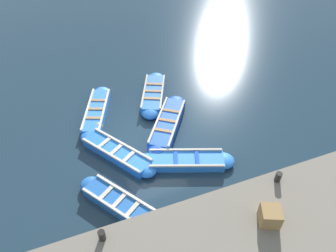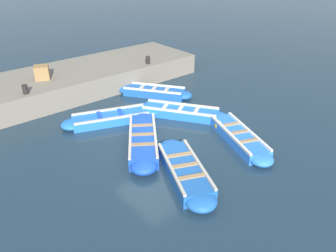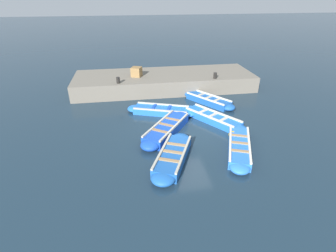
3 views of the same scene
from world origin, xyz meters
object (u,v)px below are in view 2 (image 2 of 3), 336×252
boat_end_of_row (238,137)px  boat_outer_left (154,92)px  boat_mid_row (143,140)px  buoy_orange_near (219,125)px  boat_near_quay (184,171)px  wooden_crate (42,72)px  bollard_north (25,89)px  bollard_mid_north (148,60)px  boat_alongside (111,118)px  boat_outer_right (181,112)px

boat_end_of_row → boat_outer_left: (-4.85, 0.23, 0.01)m
boat_mid_row → buoy_orange_near: boat_mid_row is taller
boat_near_quay → buoy_orange_near: bearing=113.6°
wooden_crate → boat_end_of_row: bearing=25.5°
bollard_north → wooden_crate: bearing=136.6°
bollard_mid_north → buoy_orange_near: (5.36, -0.91, -0.94)m
bollard_north → bollard_mid_north: 5.65m
buoy_orange_near → boat_outer_left: bearing=178.2°
boat_alongside → bollard_mid_north: size_ratio=10.36×
boat_near_quay → wooden_crate: size_ratio=6.14×
bollard_mid_north → boat_outer_left: bearing=-28.3°
boat_near_quay → boat_mid_row: bearing=177.2°
boat_outer_right → buoy_orange_near: (1.67, 0.34, -0.00)m
boat_mid_row → buoy_orange_near: bearing=71.5°
boat_end_of_row → bollard_north: (-6.30, -4.65, 0.94)m
boat_alongside → boat_near_quay: size_ratio=1.06×
boat_outer_right → boat_alongside: boat_outer_right is taller
boat_outer_left → bollard_north: bollard_north is taller
boat_outer_left → boat_end_of_row: bearing=-2.7°
boat_alongside → wooden_crate: 3.84m
boat_near_quay → bollard_mid_north: (-6.58, 3.69, 0.92)m
boat_mid_row → buoy_orange_near: (0.90, 2.68, -0.03)m
boat_alongside → boat_mid_row: (2.08, -0.05, 0.04)m
boat_alongside → buoy_orange_near: boat_alongside is taller
boat_outer_right → boat_alongside: 2.64m
boat_end_of_row → buoy_orange_near: 0.95m
boat_outer_left → wooden_crate: bearing=-124.6°
boat_alongside → boat_near_quay: (4.19, -0.15, 0.03)m
boat_outer_right → boat_mid_row: boat_mid_row is taller
boat_outer_left → bollard_mid_north: size_ratio=9.02×
boat_outer_right → bollard_mid_north: size_ratio=9.70×
boat_alongside → buoy_orange_near: (2.97, 2.64, 0.01)m
boat_outer_left → wooden_crate: wooden_crate is taller
bollard_mid_north → wooden_crate: 4.71m
boat_end_of_row → bollard_north: bearing=-143.6°
boat_outer_left → bollard_mid_north: 1.89m
boat_alongside → boat_end_of_row: boat_end_of_row is taller
boat_outer_left → bollard_mid_north: bearing=151.7°
boat_end_of_row → boat_near_quay: 2.70m
boat_outer_right → boat_mid_row: 2.47m
bollard_mid_north → buoy_orange_near: bollard_mid_north is taller
boat_outer_right → bollard_north: 5.83m
boat_alongside → boat_mid_row: bearing=-1.3°
boat_alongside → boat_mid_row: 2.08m
bollard_mid_north → boat_near_quay: bearing=-29.3°
boat_mid_row → boat_end_of_row: boat_mid_row is taller
boat_near_quay → bollard_north: bollard_north is taller
boat_alongside → bollard_north: (-2.39, -2.11, 0.95)m
boat_end_of_row → boat_outer_right: bearing=-174.9°
bollard_north → bollard_mid_north: same height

